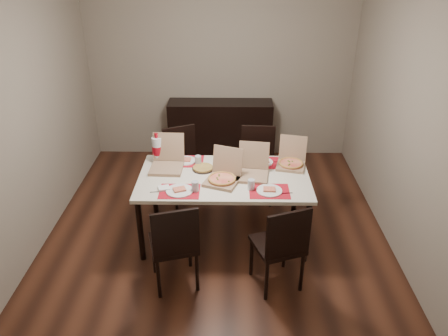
{
  "coord_description": "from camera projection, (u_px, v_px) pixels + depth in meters",
  "views": [
    {
      "loc": [
        0.14,
        -4.19,
        2.97
      ],
      "look_at": [
        0.08,
        -0.15,
        0.85
      ],
      "focal_mm": 35.0,
      "sensor_mm": 36.0,
      "label": 1
    }
  ],
  "objects": [
    {
      "name": "dining_table",
      "position": [
        224.0,
        182.0,
        4.64
      ],
      "size": [
        1.8,
        1.0,
        0.75
      ],
      "color": "beige",
      "rests_on": "ground"
    },
    {
      "name": "room_walls",
      "position": [
        217.0,
        70.0,
        4.67
      ],
      "size": [
        3.84,
        4.02,
        2.62
      ],
      "color": "gray",
      "rests_on": "ground"
    },
    {
      "name": "chair_near_left",
      "position": [
        174.0,
        243.0,
        3.98
      ],
      "size": [
        0.52,
        0.52,
        0.93
      ],
      "color": "black",
      "rests_on": "ground"
    },
    {
      "name": "pizza_box_right",
      "position": [
        291.0,
        161.0,
        4.8
      ],
      "size": [
        0.36,
        0.39,
        0.3
      ],
      "color": "#947255",
      "rests_on": "dining_table"
    },
    {
      "name": "setting_far_left",
      "position": [
        187.0,
        160.0,
        4.89
      ],
      "size": [
        0.46,
        0.3,
        0.11
      ],
      "color": "red",
      "rests_on": "dining_table"
    },
    {
      "name": "setting_far_right",
      "position": [
        259.0,
        162.0,
        4.86
      ],
      "size": [
        0.45,
        0.3,
        0.11
      ],
      "color": "red",
      "rests_on": "dining_table"
    },
    {
      "name": "setting_near_left",
      "position": [
        182.0,
        189.0,
        4.32
      ],
      "size": [
        0.49,
        0.3,
        0.11
      ],
      "color": "red",
      "rests_on": "dining_table"
    },
    {
      "name": "pizza_box_left",
      "position": [
        167.0,
        163.0,
        4.75
      ],
      "size": [
        0.36,
        0.4,
        0.35
      ],
      "color": "#947255",
      "rests_on": "dining_table"
    },
    {
      "name": "ground",
      "position": [
        217.0,
        227.0,
        5.09
      ],
      "size": [
        3.8,
        4.0,
        0.02
      ],
      "primitive_type": "cube",
      "color": "#482416",
      "rests_on": "ground"
    },
    {
      "name": "dip_bowl",
      "position": [
        235.0,
        169.0,
        4.73
      ],
      "size": [
        0.11,
        0.11,
        0.03
      ],
      "primitive_type": "imported",
      "rotation": [
        0.0,
        0.0,
        0.03
      ],
      "color": "white",
      "rests_on": "dining_table"
    },
    {
      "name": "napkin_loose",
      "position": [
        220.0,
        181.0,
        4.49
      ],
      "size": [
        0.14,
        0.14,
        0.02
      ],
      "primitive_type": "cube",
      "rotation": [
        0.0,
        0.0,
        1.33
      ],
      "color": "white",
      "rests_on": "dining_table"
    },
    {
      "name": "chair_near_right",
      "position": [
        281.0,
        244.0,
        3.97
      ],
      "size": [
        0.54,
        0.54,
        0.93
      ],
      "color": "black",
      "rests_on": "ground"
    },
    {
      "name": "chair_far_right",
      "position": [
        257.0,
        160.0,
        5.47
      ],
      "size": [
        0.44,
        0.44,
        0.93
      ],
      "color": "black",
      "rests_on": "ground"
    },
    {
      "name": "pizza_box_extra",
      "position": [
        253.0,
        170.0,
        4.6
      ],
      "size": [
        0.36,
        0.4,
        0.32
      ],
      "color": "#947255",
      "rests_on": "dining_table"
    },
    {
      "name": "setting_near_right",
      "position": [
        264.0,
        189.0,
        4.33
      ],
      "size": [
        0.44,
        0.3,
        0.11
      ],
      "color": "red",
      "rests_on": "dining_table"
    },
    {
      "name": "sideboard",
      "position": [
        220.0,
        131.0,
        6.46
      ],
      "size": [
        1.5,
        0.4,
        0.9
      ],
      "primitive_type": "cube",
      "color": "black",
      "rests_on": "ground"
    },
    {
      "name": "pizza_box_center",
      "position": [
        223.0,
        177.0,
        4.49
      ],
      "size": [
        0.43,
        0.45,
        0.32
      ],
      "color": "#947255",
      "rests_on": "dining_table"
    },
    {
      "name": "faina_plate",
      "position": [
        203.0,
        168.0,
        4.74
      ],
      "size": [
        0.24,
        0.24,
        0.03
      ],
      "color": "black",
      "rests_on": "dining_table"
    },
    {
      "name": "chair_far_left",
      "position": [
        183.0,
        161.0,
        5.45
      ],
      "size": [
        0.55,
        0.55,
        0.93
      ],
      "color": "black",
      "rests_on": "ground"
    },
    {
      "name": "soda_bottle",
      "position": [
        157.0,
        149.0,
        4.86
      ],
      "size": [
        0.12,
        0.12,
        0.34
      ],
      "color": "silver",
      "rests_on": "dining_table"
    }
  ]
}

